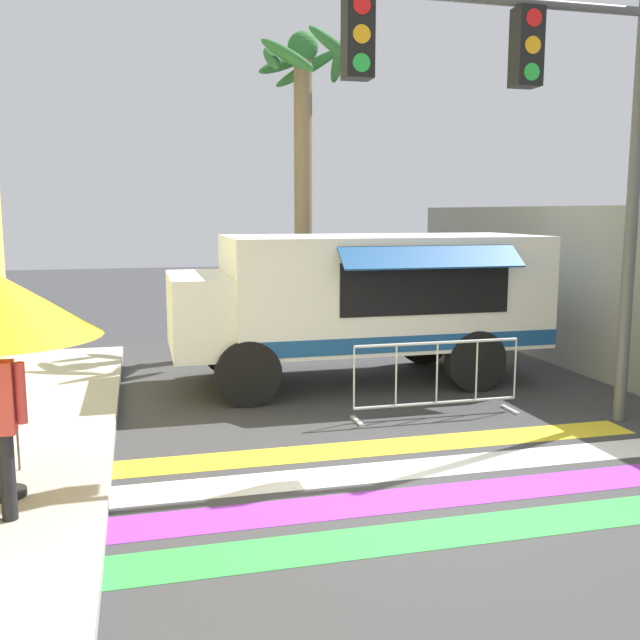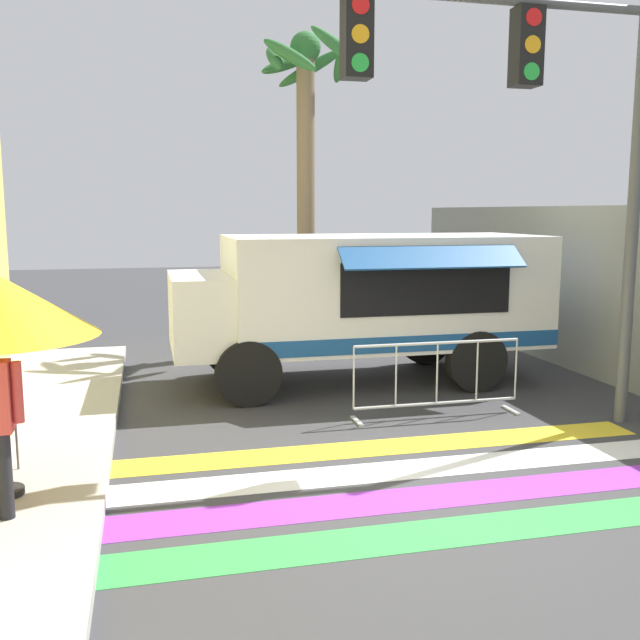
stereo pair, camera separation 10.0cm
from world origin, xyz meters
name	(u,v)px [view 2 (the right image)]	position (x,y,z in m)	size (l,w,h in m)	color
ground_plane	(432,491)	(0.00, 0.00, 0.00)	(60.00, 60.00, 0.00)	#38383A
concrete_wall_right	(640,300)	(4.59, 3.00, 1.43)	(0.20, 16.00, 2.85)	gray
crosswalk_painted	(423,482)	(0.00, 0.25, 0.00)	(6.40, 2.84, 0.01)	green
food_truck	(356,295)	(0.58, 4.62, 1.42)	(5.89, 2.72, 2.38)	white
traffic_signal_pole	(524,103)	(1.76, 1.65, 4.03)	(4.80, 0.29, 5.55)	#515456
barricade_front	(437,379)	(1.07, 2.43, 0.52)	(2.36, 0.44, 1.04)	#B7BABF
palm_tree	(307,134)	(0.50, 7.82, 4.28)	(2.28, 2.42, 6.21)	#7A664C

